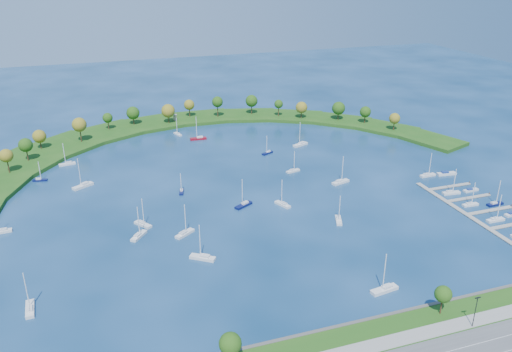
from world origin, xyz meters
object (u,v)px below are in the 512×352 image
object	(u,v)px
moored_boat_11	(40,179)
moored_boat_0	(178,134)
dock_system	(492,219)
moored_boat_6	(385,289)
moored_boat_10	(267,152)
moored_boat_7	(83,185)
docked_boat_10	(428,175)
docked_boat_7	(495,203)
moored_boat_14	(182,191)
moored_boat_16	(143,224)
moored_boat_15	(30,308)
docked_boat_6	(470,204)
moored_boat_2	(283,204)
docked_boat_9	(471,190)
docked_boat_8	(451,192)
moored_boat_1	(293,170)
moored_boat_13	(67,163)
harbor_tower	(175,117)
moored_boat_9	(301,144)
docked_boat_5	(512,214)
docked_boat_4	(495,219)
moored_boat_18	(339,219)
moored_boat_4	(1,231)
moored_boat_17	(198,138)
moored_boat_3	(244,204)
moored_boat_12	(139,235)
docked_boat_11	(446,173)
moored_boat_5	(185,233)
moored_boat_8	(340,181)
moored_boat_19	(203,257)

from	to	relation	value
moored_boat_11	moored_boat_0	bearing A→B (deg)	44.37
dock_system	moored_boat_0	distance (m)	181.98
moored_boat_6	moored_boat_10	world-z (taller)	moored_boat_6
moored_boat_7	moored_boat_11	bearing A→B (deg)	-68.11
moored_boat_10	docked_boat_10	distance (m)	84.40
docked_boat_7	moored_boat_14	bearing A→B (deg)	152.50
moored_boat_16	moored_boat_15	bearing A→B (deg)	-77.37
docked_boat_6	moored_boat_15	bearing A→B (deg)	-172.66
moored_boat_2	docked_boat_10	world-z (taller)	docked_boat_10
docked_boat_9	docked_boat_8	bearing A→B (deg)	174.91
moored_boat_1	moored_boat_15	distance (m)	141.44
moored_boat_13	docked_boat_8	distance (m)	190.35
moored_boat_0	docked_boat_8	xyz separation A→B (m)	(101.87, -124.47, 0.04)
harbor_tower	moored_boat_2	bearing A→B (deg)	-80.87
moored_boat_9	docked_boat_5	xyz separation A→B (m)	(49.37, -108.55, -0.41)
docked_boat_4	moored_boat_13	bearing A→B (deg)	143.38
moored_boat_15	moored_boat_16	distance (m)	59.35
moored_boat_1	moored_boat_18	size ratio (longest dim) A/B	0.92
moored_boat_4	docked_boat_7	world-z (taller)	moored_boat_4
moored_boat_17	docked_boat_6	xyz separation A→B (m)	(91.93, -124.64, -0.10)
moored_boat_11	moored_boat_13	size ratio (longest dim) A/B	0.82
dock_system	moored_boat_3	size ratio (longest dim) A/B	6.31
moored_boat_18	moored_boat_10	bearing A→B (deg)	-157.91
docked_boat_7	docked_boat_10	world-z (taller)	docked_boat_10
moored_boat_12	moored_boat_0	bearing A→B (deg)	21.13
moored_boat_11	docked_boat_7	xyz separation A→B (m)	(188.63, -92.02, 0.04)
docked_boat_5	docked_boat_11	bearing A→B (deg)	80.50
moored_boat_1	moored_boat_0	bearing A→B (deg)	105.09
docked_boat_6	moored_boat_7	bearing A→B (deg)	156.79
moored_boat_10	docked_boat_4	xyz separation A→B (m)	(61.42, -104.03, 0.03)
moored_boat_7	moored_boat_13	world-z (taller)	moored_boat_7
moored_boat_5	moored_boat_16	xyz separation A→B (m)	(-14.39, 12.99, -0.02)
docked_boat_4	docked_boat_9	bearing A→B (deg)	68.85
harbor_tower	docked_boat_10	world-z (taller)	docked_boat_10
dock_system	moored_boat_14	distance (m)	134.09
moored_boat_1	moored_boat_13	xyz separation A→B (m)	(-107.38, 46.35, 0.03)
moored_boat_3	moored_boat_8	size ratio (longest dim) A/B	0.96
moored_boat_3	moored_boat_8	xyz separation A→B (m)	(51.20, 8.91, 0.02)
moored_boat_2	moored_boat_9	bearing A→B (deg)	-51.78
moored_boat_17	moored_boat_19	bearing A→B (deg)	81.99
docked_boat_4	docked_boat_5	xyz separation A→B (m)	(10.47, 2.03, -0.34)
moored_boat_11	docked_boat_11	distance (m)	198.70
moored_boat_2	moored_boat_14	bearing A→B (deg)	31.75
docked_boat_9	docked_boat_11	size ratio (longest dim) A/B	0.78
moored_boat_9	moored_boat_12	xyz separation A→B (m)	(-100.85, -77.01, -0.05)
docked_boat_5	docked_boat_10	world-z (taller)	docked_boat_10
moored_boat_7	moored_boat_5	bearing A→B (deg)	89.18
moored_boat_5	moored_boat_16	bearing A→B (deg)	102.63
harbor_tower	moored_boat_4	world-z (taller)	moored_boat_4
harbor_tower	moored_boat_19	bearing A→B (deg)	-97.26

